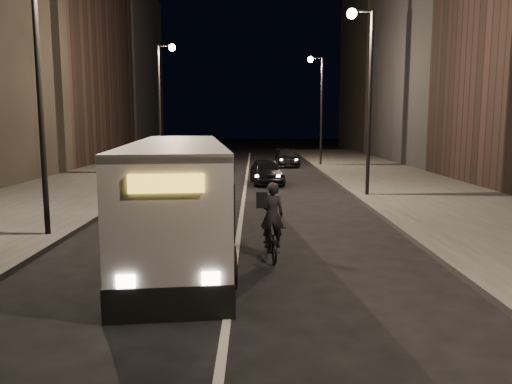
{
  "coord_description": "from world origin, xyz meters",
  "views": [
    {
      "loc": [
        0.48,
        -10.38,
        3.43
      ],
      "look_at": [
        0.53,
        3.27,
        1.5
      ],
      "focal_mm": 35.0,
      "sensor_mm": 36.0,
      "label": 1
    }
  ],
  "objects_px": {
    "streetlight_right_far": "(318,96)",
    "car_mid": "(214,161)",
    "cyclist_on_bicycle": "(272,233)",
    "streetlight_right_mid": "(364,77)",
    "streetlight_left_far": "(163,91)",
    "city_bus": "(178,190)",
    "streetlight_left_near": "(47,52)",
    "car_near": "(267,171)",
    "car_far": "(287,158)"
  },
  "relations": [
    {
      "from": "city_bus",
      "to": "car_near",
      "type": "bearing_deg",
      "value": 72.2
    },
    {
      "from": "streetlight_right_far",
      "to": "cyclist_on_bicycle",
      "type": "height_order",
      "value": "streetlight_right_far"
    },
    {
      "from": "streetlight_left_near",
      "to": "car_far",
      "type": "xyz_separation_m",
      "value": [
        8.36,
        24.25,
        -4.72
      ]
    },
    {
      "from": "streetlight_right_far",
      "to": "car_mid",
      "type": "height_order",
      "value": "streetlight_right_far"
    },
    {
      "from": "cyclist_on_bicycle",
      "to": "car_mid",
      "type": "xyz_separation_m",
      "value": [
        -3.22,
        21.89,
        0.09
      ]
    },
    {
      "from": "city_bus",
      "to": "streetlight_right_far",
      "type": "bearing_deg",
      "value": 67.77
    },
    {
      "from": "streetlight_right_far",
      "to": "streetlight_left_near",
      "type": "relative_size",
      "value": 1.0
    },
    {
      "from": "streetlight_right_far",
      "to": "streetlight_left_far",
      "type": "relative_size",
      "value": 1.0
    },
    {
      "from": "streetlight_right_far",
      "to": "streetlight_right_mid",
      "type": "bearing_deg",
      "value": -90.0
    },
    {
      "from": "streetlight_left_far",
      "to": "car_far",
      "type": "distance_m",
      "value": 11.45
    },
    {
      "from": "streetlight_right_far",
      "to": "car_mid",
      "type": "bearing_deg",
      "value": -150.88
    },
    {
      "from": "streetlight_right_mid",
      "to": "car_mid",
      "type": "bearing_deg",
      "value": 123.03
    },
    {
      "from": "streetlight_left_near",
      "to": "car_near",
      "type": "distance_m",
      "value": 15.41
    },
    {
      "from": "streetlight_left_far",
      "to": "car_near",
      "type": "height_order",
      "value": "streetlight_left_far"
    },
    {
      "from": "cyclist_on_bicycle",
      "to": "car_mid",
      "type": "height_order",
      "value": "cyclist_on_bicycle"
    },
    {
      "from": "streetlight_left_far",
      "to": "car_near",
      "type": "relative_size",
      "value": 1.97
    },
    {
      "from": "car_mid",
      "to": "car_far",
      "type": "bearing_deg",
      "value": -133.0
    },
    {
      "from": "streetlight_right_far",
      "to": "streetlight_left_far",
      "type": "distance_m",
      "value": 12.24
    },
    {
      "from": "cyclist_on_bicycle",
      "to": "city_bus",
      "type": "bearing_deg",
      "value": 146.62
    },
    {
      "from": "car_near",
      "to": "car_mid",
      "type": "distance_m",
      "value": 7.43
    },
    {
      "from": "car_far",
      "to": "streetlight_right_far",
      "type": "bearing_deg",
      "value": -6.32
    },
    {
      "from": "car_near",
      "to": "car_mid",
      "type": "height_order",
      "value": "car_mid"
    },
    {
      "from": "streetlight_left_near",
      "to": "streetlight_left_far",
      "type": "height_order",
      "value": "same"
    },
    {
      "from": "car_far",
      "to": "car_near",
      "type": "bearing_deg",
      "value": -99.62
    },
    {
      "from": "car_far",
      "to": "cyclist_on_bicycle",
      "type": "bearing_deg",
      "value": -94.65
    },
    {
      "from": "streetlight_left_near",
      "to": "streetlight_left_far",
      "type": "relative_size",
      "value": 1.0
    },
    {
      "from": "streetlight_right_far",
      "to": "city_bus",
      "type": "xyz_separation_m",
      "value": [
        -6.93,
        -24.85,
        -3.78
      ]
    },
    {
      "from": "cyclist_on_bicycle",
      "to": "car_mid",
      "type": "bearing_deg",
      "value": 92.2
    },
    {
      "from": "streetlight_right_far",
      "to": "car_mid",
      "type": "relative_size",
      "value": 1.8
    },
    {
      "from": "streetlight_left_near",
      "to": "car_mid",
      "type": "distance_m",
      "value": 20.5
    },
    {
      "from": "car_near",
      "to": "car_far",
      "type": "relative_size",
      "value": 0.93
    },
    {
      "from": "streetlight_left_near",
      "to": "car_near",
      "type": "relative_size",
      "value": 1.97
    },
    {
      "from": "streetlight_right_mid",
      "to": "car_near",
      "type": "relative_size",
      "value": 1.97
    },
    {
      "from": "streetlight_left_far",
      "to": "city_bus",
      "type": "distance_m",
      "value": 19.59
    },
    {
      "from": "cyclist_on_bicycle",
      "to": "streetlight_left_far",
      "type": "bearing_deg",
      "value": 101.06
    },
    {
      "from": "streetlight_left_near",
      "to": "car_mid",
      "type": "height_order",
      "value": "streetlight_left_near"
    },
    {
      "from": "streetlight_left_far",
      "to": "cyclist_on_bicycle",
      "type": "relative_size",
      "value": 4.14
    },
    {
      "from": "streetlight_right_mid",
      "to": "streetlight_right_far",
      "type": "bearing_deg",
      "value": 90.0
    },
    {
      "from": "streetlight_left_near",
      "to": "car_far",
      "type": "bearing_deg",
      "value": 70.98
    },
    {
      "from": "city_bus",
      "to": "car_far",
      "type": "xyz_separation_m",
      "value": [
        4.63,
        25.1,
        -0.93
      ]
    },
    {
      "from": "streetlight_left_near",
      "to": "city_bus",
      "type": "bearing_deg",
      "value": -12.86
    },
    {
      "from": "streetlight_right_mid",
      "to": "cyclist_on_bicycle",
      "type": "relative_size",
      "value": 4.14
    },
    {
      "from": "car_far",
      "to": "streetlight_left_far",
      "type": "bearing_deg",
      "value": -143.29
    },
    {
      "from": "car_mid",
      "to": "car_near",
      "type": "bearing_deg",
      "value": 124.66
    },
    {
      "from": "streetlight_right_mid",
      "to": "streetlight_left_far",
      "type": "height_order",
      "value": "same"
    },
    {
      "from": "streetlight_right_far",
      "to": "car_near",
      "type": "bearing_deg",
      "value": -111.05
    },
    {
      "from": "streetlight_left_near",
      "to": "car_mid",
      "type": "bearing_deg",
      "value": 81.29
    },
    {
      "from": "streetlight_right_mid",
      "to": "streetlight_left_far",
      "type": "xyz_separation_m",
      "value": [
        -10.66,
        10.0,
        0.0
      ]
    },
    {
      "from": "streetlight_left_far",
      "to": "city_bus",
      "type": "bearing_deg",
      "value": -78.8
    },
    {
      "from": "city_bus",
      "to": "car_mid",
      "type": "height_order",
      "value": "city_bus"
    }
  ]
}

